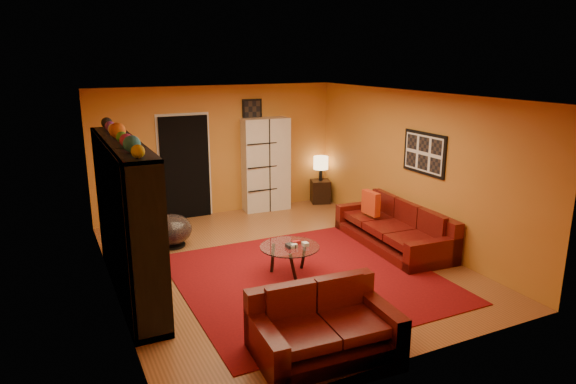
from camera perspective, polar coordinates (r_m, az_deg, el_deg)
name	(u,v)px	position (r m, az deg, el deg)	size (l,w,h in m)	color
floor	(281,263)	(8.16, -0.79, -7.84)	(6.00, 6.00, 0.00)	brown
ceiling	(280,95)	(7.55, -0.87, 10.68)	(6.00, 6.00, 0.00)	white
wall_back	(218,151)	(10.49, -7.79, 4.57)	(6.00, 6.00, 0.00)	#C0762A
wall_front	(407,247)	(5.31, 13.07, -5.96)	(6.00, 6.00, 0.00)	#C0762A
wall_left	(107,202)	(7.11, -19.42, -1.11)	(6.00, 6.00, 0.00)	#C0762A
wall_right	(412,167)	(9.07, 13.66, 2.66)	(6.00, 6.00, 0.00)	#C0762A
rug	(307,278)	(7.63, 2.15, -9.50)	(3.60, 3.60, 0.01)	#610B0F
doorway	(185,168)	(10.32, -11.36, 2.65)	(0.95, 0.10, 2.04)	black
wall_art_right	(424,153)	(8.78, 14.91, 4.18)	(0.03, 1.00, 0.70)	black
wall_art_back	(252,112)	(10.62, -4.01, 8.88)	(0.42, 0.03, 0.52)	black
entertainment_unit	(127,218)	(7.20, -17.48, -2.81)	(0.45, 3.00, 2.10)	black
tv	(132,222)	(7.16, -16.98, -3.24)	(0.13, 0.99, 0.57)	black
sofa	(397,229)	(9.02, 12.04, -4.03)	(1.11, 2.42, 0.85)	#4B0B0A
loveseat	(322,325)	(5.85, 3.80, -14.54)	(1.61, 1.02, 0.85)	#4B0B0A
throw_pillow	(371,203)	(9.21, 9.19, -1.22)	(0.12, 0.42, 0.42)	red
coffee_table	(290,249)	(7.59, 0.19, -6.38)	(0.88, 0.88, 0.44)	silver
storage_cabinet	(266,164)	(10.70, -2.50, 3.07)	(0.97, 0.43, 1.93)	silver
bowl_chair	(172,230)	(8.95, -12.77, -4.12)	(0.68, 0.68, 0.55)	black
side_table	(320,191)	(11.38, 3.61, 0.07)	(0.40, 0.40, 0.50)	black
table_lamp	(321,163)	(11.24, 3.66, 3.19)	(0.32, 0.32, 0.54)	black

